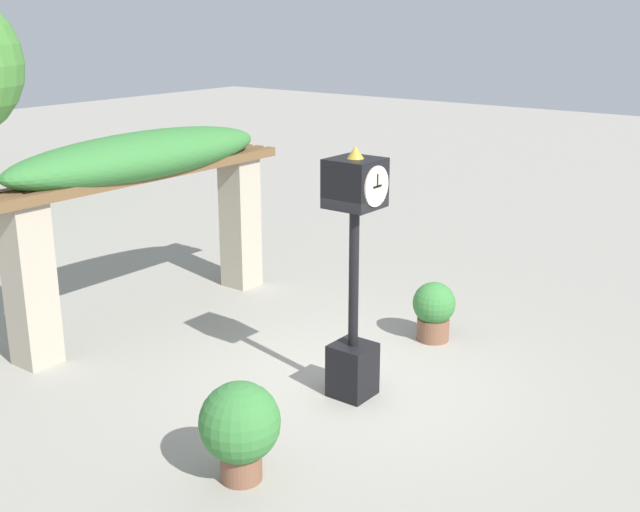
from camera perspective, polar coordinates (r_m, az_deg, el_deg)
The scene contains 5 objects.
ground_plane at distance 10.36m, azimuth 1.71°, elevation -8.90°, with size 60.00×60.00×0.00m, color gray.
pedestal_clock at distance 9.41m, azimuth 2.42°, elevation -0.92°, with size 0.56×0.61×3.08m.
pergola at distance 12.02m, azimuth -12.41°, elevation 5.37°, with size 5.14×1.11×2.87m.
potted_plant_near_left at distance 8.14m, azimuth -5.72°, elevation -11.96°, with size 0.82×0.82×1.05m.
potted_plant_near_right at distance 11.54m, azimuth 8.09°, elevation -3.77°, with size 0.61×0.61×0.86m.
Camera 1 is at (-7.60, -5.39, 4.53)m, focal length 45.00 mm.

